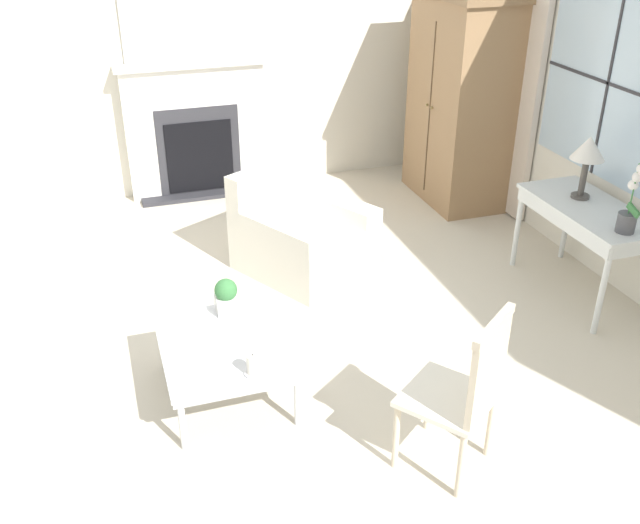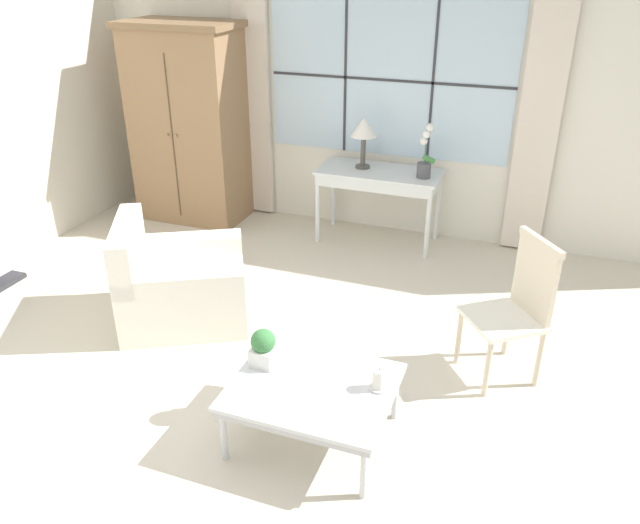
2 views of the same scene
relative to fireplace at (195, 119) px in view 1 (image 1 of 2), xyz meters
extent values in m
plane|color=beige|center=(2.91, -0.20, -0.77)|extent=(14.00, 14.00, 0.00)
cube|color=#2D2D33|center=(2.49, 2.79, 0.74)|extent=(0.02, 0.02, 1.44)
cube|color=beige|center=(1.51, 2.75, 0.44)|extent=(0.36, 0.06, 2.37)
cube|color=silver|center=(-0.12, 0.40, 0.63)|extent=(0.06, 7.20, 2.80)
cube|color=#2D2D33|center=(0.08, 0.00, -0.75)|extent=(0.34, 1.24, 0.04)
cube|color=white|center=(0.00, 0.00, -0.12)|extent=(0.18, 1.38, 1.30)
cube|color=white|center=(0.03, 0.00, 0.55)|extent=(0.24, 1.46, 0.04)
cube|color=black|center=(0.10, 0.00, -0.35)|extent=(0.02, 0.66, 0.71)
cube|color=#2D2D33|center=(0.09, 0.00, -0.29)|extent=(0.01, 0.82, 0.87)
cube|color=white|center=(-0.07, 0.00, 1.02)|extent=(0.04, 1.21, 0.95)
cube|color=silver|center=(-0.05, 0.00, 1.02)|extent=(0.01, 1.13, 0.87)
cube|color=#93704C|center=(0.93, 2.42, 0.20)|extent=(1.08, 0.65, 1.94)
cube|color=brown|center=(0.93, 2.10, 0.16)|extent=(0.01, 0.01, 1.63)
sphere|color=#997F4C|center=(0.88, 2.09, 0.20)|extent=(0.03, 0.03, 0.03)
sphere|color=#997F4C|center=(0.98, 2.09, 0.20)|extent=(0.03, 0.03, 0.03)
cube|color=silver|center=(2.95, 2.46, -0.06)|extent=(1.16, 0.55, 0.03)
cube|color=silver|center=(2.95, 2.46, -0.12)|extent=(1.12, 0.53, 0.10)
cylinder|color=silver|center=(2.41, 2.23, -0.42)|extent=(0.04, 0.04, 0.69)
cylinder|color=silver|center=(3.49, 2.23, -0.42)|extent=(0.04, 0.04, 0.69)
cylinder|color=silver|center=(2.41, 2.70, -0.42)|extent=(0.04, 0.04, 0.69)
cylinder|color=#4C4742|center=(2.77, 2.48, -0.03)|extent=(0.14, 0.14, 0.02)
cylinder|color=#4C4742|center=(2.77, 2.48, 0.12)|extent=(0.05, 0.05, 0.29)
cone|color=white|center=(2.77, 2.48, 0.35)|extent=(0.25, 0.25, 0.17)
cylinder|color=#4C4C51|center=(3.38, 2.40, 0.03)|extent=(0.13, 0.13, 0.14)
cylinder|color=#38753D|center=(3.38, 2.40, 0.27)|extent=(0.01, 0.01, 0.36)
cube|color=#38753D|center=(3.42, 2.40, 0.13)|extent=(0.12, 0.02, 0.08)
sphere|color=white|center=(3.36, 2.41, 0.29)|extent=(0.07, 0.07, 0.07)
sphere|color=white|center=(3.38, 2.41, 0.36)|extent=(0.07, 0.07, 0.07)
cube|color=silver|center=(1.93, 0.54, -0.57)|extent=(1.22, 1.19, 0.40)
cube|color=silver|center=(1.59, 0.36, -0.16)|extent=(0.55, 0.82, 0.41)
cube|color=silver|center=(1.77, 0.83, -0.50)|extent=(0.91, 0.62, 0.54)
cube|color=silver|center=(2.09, 0.26, -0.50)|extent=(0.91, 0.62, 0.54)
cube|color=white|center=(4.30, 0.61, -0.33)|extent=(0.62, 0.62, 0.03)
cube|color=beige|center=(4.46, 0.73, -0.07)|extent=(0.27, 0.34, 0.49)
cube|color=beige|center=(4.46, 0.73, 0.20)|extent=(0.29, 0.37, 0.05)
cylinder|color=beige|center=(4.26, 0.35, -0.56)|extent=(0.04, 0.04, 0.42)
cylinder|color=beige|center=(4.04, 0.65, -0.56)|extent=(0.04, 0.04, 0.42)
cylinder|color=beige|center=(4.57, 0.58, -0.56)|extent=(0.04, 0.04, 0.42)
cylinder|color=beige|center=(4.34, 0.88, -0.56)|extent=(0.04, 0.04, 0.42)
cube|color=silver|center=(3.36, -0.40, -0.40)|extent=(0.92, 0.77, 0.03)
cube|color=#B1B3B8|center=(3.36, -0.40, -0.43)|extent=(0.90, 0.75, 0.04)
cylinder|color=silver|center=(2.95, -0.73, -0.59)|extent=(0.04, 0.04, 0.36)
cylinder|color=silver|center=(3.77, -0.73, -0.59)|extent=(0.04, 0.04, 0.36)
cylinder|color=silver|center=(2.95, -0.06, -0.59)|extent=(0.04, 0.04, 0.36)
cylinder|color=silver|center=(3.77, -0.06, -0.59)|extent=(0.04, 0.04, 0.36)
cube|color=white|center=(3.01, -0.31, -0.33)|extent=(0.14, 0.14, 0.11)
sphere|color=#38753D|center=(3.01, -0.31, -0.22)|extent=(0.15, 0.15, 0.15)
cylinder|color=silver|center=(3.72, -0.30, -0.38)|extent=(0.11, 0.11, 0.01)
cylinder|color=silver|center=(3.72, -0.30, -0.31)|extent=(0.08, 0.08, 0.12)
cylinder|color=black|center=(3.72, -0.30, -0.25)|extent=(0.00, 0.00, 0.01)
camera|label=1|loc=(6.93, -0.95, 2.08)|focal=40.00mm
camera|label=2|loc=(4.39, -3.06, 1.83)|focal=35.00mm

